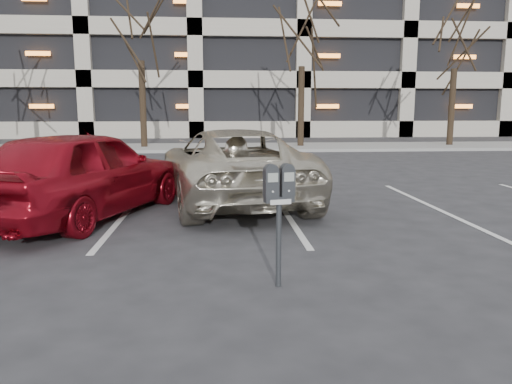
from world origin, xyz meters
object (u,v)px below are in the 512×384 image
Objects in this scene: car_red at (83,173)px; tree_c at (302,14)px; suv_silver at (232,166)px; parking_meter at (279,195)px; tree_d at (457,19)px; tree_b at (139,4)px.

tree_c is at bearing -92.01° from car_red.
parking_meter is at bearing 84.79° from suv_silver.
tree_d is at bearing 0.00° from tree_c.
tree_c is at bearing 67.51° from parking_meter.
suv_silver reaches higher than parking_meter.
parking_meter is (-3.18, -17.55, -4.87)m from tree_c.
parking_meter is (-10.18, -17.55, -4.77)m from tree_d.
tree_b is 7.01m from tree_c.
car_red reaches higher than suv_silver.
parking_meter is 0.28× the size of car_red.
tree_c is 6.45× the size of parking_meter.
tree_c is 14.22m from suv_silver.
tree_c reaches higher than car_red.
suv_silver is (-3.51, -12.80, -5.11)m from tree_c.
tree_c is 1.02× the size of tree_d.
tree_b reaches higher than tree_d.
tree_d reaches higher than suv_silver.
tree_b is 18.69m from parking_meter.
suv_silver is at bearing -132.64° from car_red.
tree_c is 18.49m from parking_meter.
tree_b is 14.01m from tree_d.
car_red is (-2.85, 3.52, -0.20)m from parking_meter.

